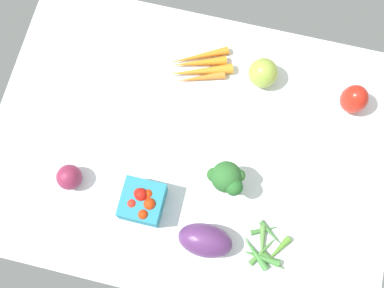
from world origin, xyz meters
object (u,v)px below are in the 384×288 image
(okra_pile, at_px, (265,249))
(carrot_bunch, at_px, (199,67))
(bell_pepper_red, at_px, (354,99))
(red_onion_center, at_px, (69,177))
(broccoli_head, at_px, (227,178))
(berry_basket, at_px, (143,202))
(heirloom_tomato_green, at_px, (263,73))
(eggplant, at_px, (205,240))

(okra_pile, bearing_deg, carrot_bunch, -58.31)
(carrot_bunch, relative_size, bell_pepper_red, 2.02)
(okra_pile, bearing_deg, red_onion_center, -6.39)
(red_onion_center, xyz_separation_m, broccoli_head, (-0.38, -0.08, 0.04))
(berry_basket, relative_size, carrot_bunch, 0.54)
(bell_pepper_red, bearing_deg, okra_pile, 70.89)
(heirloom_tomato_green, bearing_deg, berry_basket, 61.34)
(red_onion_center, relative_size, broccoli_head, 0.59)
(berry_basket, relative_size, bell_pepper_red, 1.09)
(berry_basket, height_order, carrot_bunch, berry_basket)
(bell_pepper_red, bearing_deg, broccoli_head, 45.99)
(red_onion_center, height_order, berry_basket, berry_basket)
(red_onion_center, relative_size, carrot_bunch, 0.35)
(eggplant, bearing_deg, red_onion_center, 168.24)
(eggplant, distance_m, bell_pepper_red, 0.52)
(broccoli_head, bearing_deg, red_onion_center, 11.91)
(okra_pile, relative_size, heirloom_tomato_green, 1.65)
(eggplant, bearing_deg, carrot_bunch, 104.66)
(heirloom_tomato_green, relative_size, berry_basket, 0.79)
(okra_pile, relative_size, red_onion_center, 2.03)
(okra_pile, distance_m, carrot_bunch, 0.50)
(red_onion_center, distance_m, berry_basket, 0.19)
(carrot_bunch, xyz_separation_m, bell_pepper_red, (-0.41, 0.01, 0.03))
(carrot_bunch, relative_size, eggplant, 1.41)
(okra_pile, height_order, red_onion_center, red_onion_center)
(eggplant, bearing_deg, okra_pile, 5.80)
(bell_pepper_red, bearing_deg, berry_basket, 39.61)
(okra_pile, height_order, broccoli_head, broccoli_head)
(red_onion_center, bearing_deg, okra_pile, 173.61)
(okra_pile, xyz_separation_m, red_onion_center, (0.51, -0.06, 0.02))
(okra_pile, height_order, eggplant, eggplant)
(carrot_bunch, bearing_deg, heirloom_tomato_green, -176.50)
(heirloom_tomato_green, relative_size, broccoli_head, 0.72)
(berry_basket, height_order, bell_pepper_red, bell_pepper_red)
(carrot_bunch, distance_m, eggplant, 0.46)
(carrot_bunch, height_order, bell_pepper_red, bell_pepper_red)
(red_onion_center, relative_size, heirloom_tomato_green, 0.81)
(red_onion_center, height_order, carrot_bunch, red_onion_center)
(carrot_bunch, height_order, eggplant, eggplant)
(berry_basket, relative_size, eggplant, 0.76)
(okra_pile, height_order, berry_basket, berry_basket)
(red_onion_center, bearing_deg, berry_basket, 174.84)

